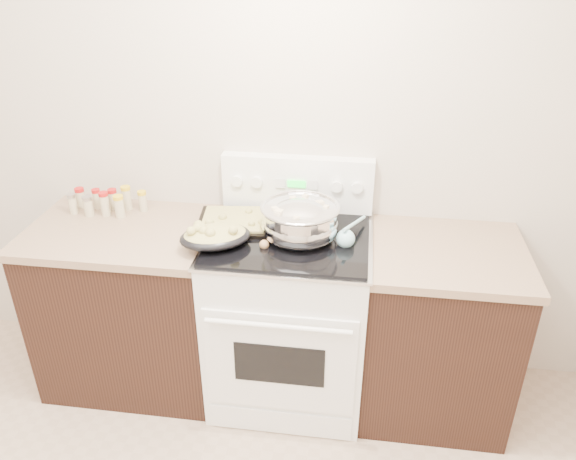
# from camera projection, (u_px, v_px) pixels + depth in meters

# --- Properties ---
(room_shell) EXTENTS (4.10, 3.60, 2.75)m
(room_shell) POSITION_uv_depth(u_px,v_px,m) (9.00, 230.00, 1.07)
(room_shell) COLOR beige
(room_shell) RESTS_ON ground
(counter_left) EXTENTS (0.93, 0.67, 0.92)m
(counter_left) POSITION_uv_depth(u_px,v_px,m) (135.00, 304.00, 2.97)
(counter_left) COLOR black
(counter_left) RESTS_ON ground
(counter_right) EXTENTS (0.73, 0.67, 0.92)m
(counter_right) POSITION_uv_depth(u_px,v_px,m) (435.00, 329.00, 2.78)
(counter_right) COLOR black
(counter_right) RESTS_ON ground
(kitchen_range) EXTENTS (0.78, 0.73, 1.22)m
(kitchen_range) POSITION_uv_depth(u_px,v_px,m) (289.00, 313.00, 2.85)
(kitchen_range) COLOR white
(kitchen_range) RESTS_ON ground
(mixing_bowl) EXTENTS (0.45, 0.45, 0.21)m
(mixing_bowl) POSITION_uv_depth(u_px,v_px,m) (300.00, 222.00, 2.57)
(mixing_bowl) COLOR silver
(mixing_bowl) RESTS_ON kitchen_range
(roasting_pan) EXTENTS (0.39, 0.34, 0.11)m
(roasting_pan) POSITION_uv_depth(u_px,v_px,m) (215.00, 236.00, 2.53)
(roasting_pan) COLOR black
(roasting_pan) RESTS_ON kitchen_range
(baking_sheet) EXTENTS (0.48, 0.36, 0.06)m
(baking_sheet) POSITION_uv_depth(u_px,v_px,m) (245.00, 221.00, 2.72)
(baking_sheet) COLOR black
(baking_sheet) RESTS_ON kitchen_range
(wooden_spoon) EXTENTS (0.20, 0.19, 0.04)m
(wooden_spoon) POSITION_uv_depth(u_px,v_px,m) (272.00, 242.00, 2.55)
(wooden_spoon) COLOR #9F7449
(wooden_spoon) RESTS_ON kitchen_range
(blue_ladle) EXTENTS (0.13, 0.28, 0.11)m
(blue_ladle) POSITION_uv_depth(u_px,v_px,m) (346.00, 237.00, 2.55)
(blue_ladle) COLOR #97D3E2
(blue_ladle) RESTS_ON kitchen_range
(spice_jars) EXTENTS (0.39, 0.15, 0.13)m
(spice_jars) POSITION_uv_depth(u_px,v_px,m) (106.00, 202.00, 2.88)
(spice_jars) COLOR #BFB28C
(spice_jars) RESTS_ON counter_left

